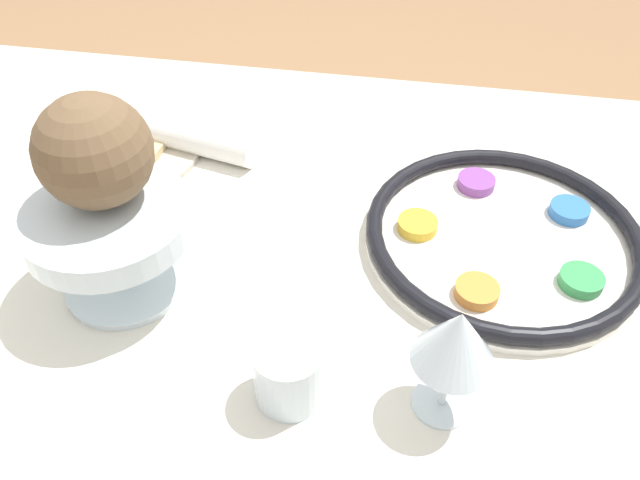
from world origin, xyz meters
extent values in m
cube|color=silver|center=(0.00, 0.00, 0.37)|extent=(1.46, 0.85, 0.74)
cylinder|color=silver|center=(-0.30, -0.04, 0.74)|extent=(0.34, 0.34, 0.01)
torus|color=black|center=(-0.30, -0.04, 0.76)|extent=(0.34, 0.34, 0.02)
cylinder|color=gold|center=(-0.20, -0.04, 0.75)|extent=(0.05, 0.05, 0.01)
cylinder|color=orange|center=(-0.27, 0.06, 0.75)|extent=(0.05, 0.05, 0.01)
cylinder|color=#33934C|center=(-0.39, 0.02, 0.75)|extent=(0.05, 0.05, 0.01)
cylinder|color=#2D6BB7|center=(-0.39, -0.10, 0.75)|extent=(0.05, 0.05, 0.01)
cylinder|color=#844299|center=(-0.27, -0.14, 0.75)|extent=(0.05, 0.05, 0.01)
cylinder|color=silver|center=(-0.24, 0.20, 0.74)|extent=(0.06, 0.06, 0.00)
cylinder|color=silver|center=(-0.24, 0.20, 0.78)|extent=(0.01, 0.01, 0.07)
cone|color=silver|center=(-0.24, 0.20, 0.84)|extent=(0.08, 0.08, 0.06)
cylinder|color=silver|center=(0.12, 0.10, 0.74)|extent=(0.14, 0.14, 0.01)
cylinder|color=silver|center=(0.12, 0.10, 0.78)|extent=(0.03, 0.03, 0.08)
cylinder|color=silver|center=(0.12, 0.10, 0.84)|extent=(0.18, 0.18, 0.03)
sphere|color=orange|center=(0.13, 0.08, 0.89)|extent=(0.09, 0.09, 0.09)
sphere|color=brown|center=(0.13, 0.08, 0.91)|extent=(0.12, 0.12, 0.12)
cylinder|color=beige|center=(0.22, -0.14, 0.74)|extent=(0.19, 0.19, 0.01)
cube|color=#D1B784|center=(0.22, -0.14, 0.75)|extent=(0.10, 0.10, 0.01)
cylinder|color=white|center=(0.11, -0.16, 0.76)|extent=(0.17, 0.08, 0.05)
cylinder|color=silver|center=(-0.09, 0.21, 0.77)|extent=(0.07, 0.07, 0.07)
camera|label=1|loc=(-0.18, 0.54, 1.27)|focal=35.00mm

